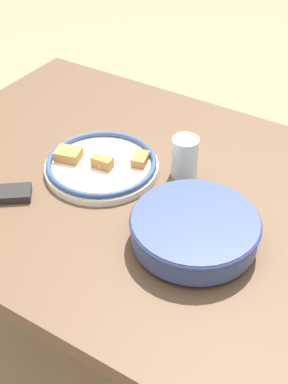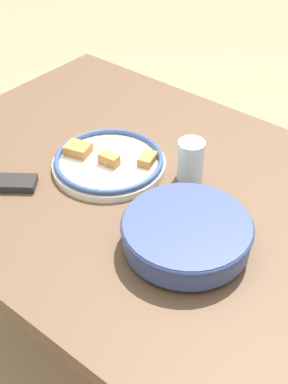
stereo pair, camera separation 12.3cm
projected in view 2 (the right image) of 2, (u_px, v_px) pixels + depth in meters
ground_plane at (165, 371)px, 1.72m from camera, size 8.00×8.00×0.00m
dining_table at (171, 224)px, 1.31m from camera, size 1.44×0.90×0.72m
noodle_bowl at (187, 233)px, 1.11m from camera, size 0.28×0.28×0.07m
food_plate at (109, 162)px, 1.35m from camera, size 0.29×0.29×0.05m
tv_remote at (3, 183)px, 1.29m from camera, size 0.16×0.14×0.02m
drinking_glass at (191, 161)px, 1.29m from camera, size 0.07×0.07×0.11m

